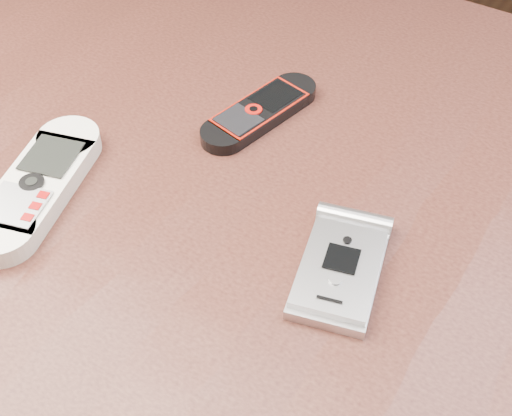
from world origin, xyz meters
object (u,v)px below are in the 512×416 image
object	(u,v)px
table	(251,295)
motorola_razr	(340,268)
nokia_white	(38,185)
nokia_black_red	(260,111)

from	to	relation	value
table	motorola_razr	size ratio (longest dim) A/B	10.78
nokia_white	nokia_black_red	distance (m)	0.20
table	nokia_white	distance (m)	0.21
nokia_white	nokia_black_red	world-z (taller)	nokia_white
table	motorola_razr	xyz separation A→B (m)	(0.09, -0.02, 0.11)
nokia_black_red	motorola_razr	distance (m)	0.19
table	nokia_white	size ratio (longest dim) A/B	7.35
nokia_white	table	bearing A→B (deg)	8.34
nokia_black_red	table	bearing A→B (deg)	-49.28
table	nokia_black_red	world-z (taller)	nokia_black_red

